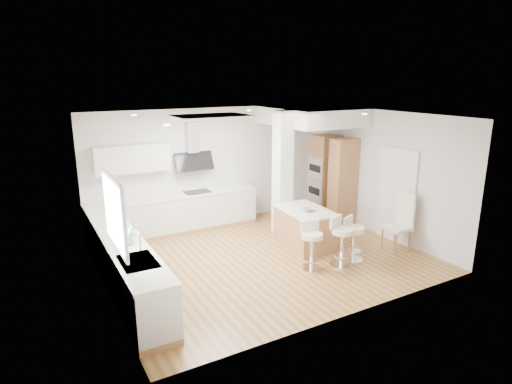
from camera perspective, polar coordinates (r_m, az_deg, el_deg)
ground at (r=8.67m, az=0.96°, el=-8.65°), size 6.00×6.00×0.00m
ceiling at (r=8.67m, az=0.96°, el=-8.65°), size 6.00×5.00×0.02m
wall_back at (r=10.38m, az=-6.00°, el=3.39°), size 6.00×0.04×2.80m
wall_left at (r=7.23m, az=-20.01°, el=-2.65°), size 0.04×5.00×2.80m
wall_right at (r=10.02m, az=15.99°, el=2.46°), size 0.04×5.00×2.80m
skylight at (r=8.14m, az=-6.01°, el=9.95°), size 4.10×2.10×0.06m
window_left at (r=6.30m, az=-18.43°, el=-2.26°), size 0.06×1.28×1.07m
doorway_right at (r=9.70m, az=18.20°, el=-0.56°), size 0.05×1.00×2.10m
counter_left at (r=7.81m, az=-17.50°, el=-8.49°), size 0.63×4.50×1.35m
counter_back at (r=9.98m, az=-10.07°, el=-1.41°), size 3.62×0.63×2.50m
pillar at (r=9.53m, az=3.57°, el=2.39°), size 0.35×0.35×2.80m
soffit at (r=10.30m, az=7.28°, el=10.02°), size 1.78×2.20×0.40m
oven_column at (r=10.77m, az=10.02°, el=1.75°), size 0.63×1.21×2.10m
peninsula at (r=9.13m, az=6.48°, el=-4.72°), size 0.97×1.39×0.88m
bar_stool_a at (r=8.03m, az=7.43°, el=-6.80°), size 0.51×0.51×0.91m
bar_stool_b at (r=8.26m, az=11.31°, el=-6.16°), size 0.55×0.55×0.96m
bar_stool_c at (r=8.55m, az=12.83°, el=-5.79°), size 0.52×0.52×0.88m
dining_chair at (r=9.28m, az=18.78°, el=-3.48°), size 0.49×0.49×1.24m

